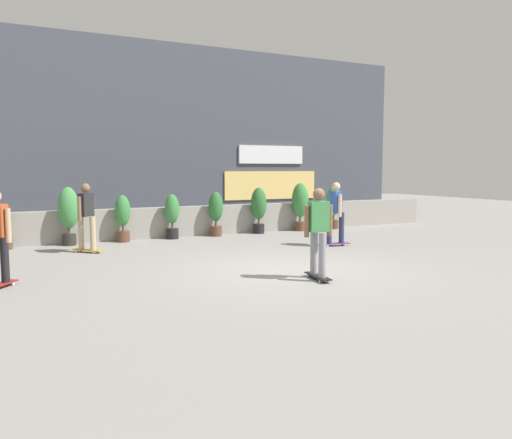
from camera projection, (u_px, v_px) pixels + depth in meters
The scene contains 14 objects.
ground_plane at pixel (289, 270), 10.27m from camera, with size 48.00×48.00×0.00m, color gray.
planter_wall at pixel (191, 221), 15.57m from camera, with size 18.00×0.40×0.90m, color gray.
building_backdrop at pixel (155, 136), 18.86m from camera, with size 20.00×2.08×6.50m.
potted_plant_0 at pixel (4, 225), 12.88m from camera, with size 0.36×0.36×1.18m.
potted_plant_1 at pixel (68, 211), 13.54m from camera, with size 0.55×0.55×1.57m.
potted_plant_2 at pixel (123, 216), 14.19m from camera, with size 0.43×0.43×1.32m.
potted_plant_3 at pixel (172, 214), 14.82m from camera, with size 0.42×0.42×1.31m.
potted_plant_4 at pixel (216, 211), 15.43m from camera, with size 0.44×0.44×1.35m.
potted_plant_5 at pixel (259, 207), 16.07m from camera, with size 0.49×0.49×1.46m.
potted_plant_6 at pixel (300, 203), 16.74m from camera, with size 0.55×0.55×1.58m.
potted_plant_7 at pixel (334, 204), 17.34m from camera, with size 0.49×0.49×1.45m.
skater_by_wall_right at pixel (336, 211), 13.40m from camera, with size 0.82×0.56×1.70m.
skater_foreground at pixel (86, 214), 12.35m from camera, with size 0.68×0.73×1.70m.
skater_by_wall_left at pixel (318, 229), 9.32m from camera, with size 0.56×0.82×1.70m.
Camera 1 is at (-5.10, -8.76, 2.05)m, focal length 35.60 mm.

